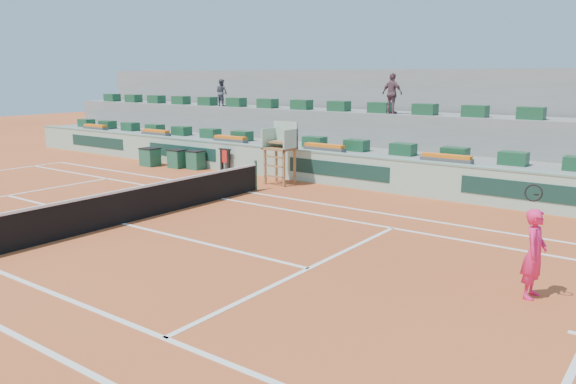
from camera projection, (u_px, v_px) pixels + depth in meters
name	position (u px, v px, depth m)	size (l,w,h in m)	color
ground	(123.00, 224.00, 15.97)	(90.00, 90.00, 0.00)	#AD4821
seating_tier_lower	(326.00, 159.00, 24.28)	(36.00, 4.00, 1.20)	gray
seating_tier_upper	(345.00, 139.00, 25.40)	(36.00, 2.40, 2.60)	gray
stadium_back_wall	(363.00, 117.00, 26.48)	(36.00, 0.40, 4.40)	gray
player_bag	(240.00, 174.00, 22.93)	(0.83, 0.37, 0.37)	#FC2067
spectator_left	(222.00, 93.00, 28.49)	(0.66, 0.51, 1.36)	#4B4C58
spectator_mid	(392.00, 94.00, 22.70)	(0.96, 0.40, 1.63)	#6D4952
court_lines	(123.00, 224.00, 15.97)	(23.89, 11.09, 0.01)	white
tennis_net	(122.00, 206.00, 15.87)	(0.10, 11.97, 1.10)	black
advertising_hoarding	(297.00, 164.00, 22.53)	(36.00, 0.34, 1.26)	#98C0A9
umpire_chair	(281.00, 144.00, 21.57)	(1.10, 0.90, 2.40)	brown
seat_row_lower	(315.00, 142.00, 23.41)	(32.90, 0.60, 0.44)	#18482A
seat_row_upper	(339.00, 106.00, 24.62)	(32.90, 0.60, 0.44)	#18482A
flower_planters	(274.00, 143.00, 23.66)	(26.80, 0.36, 0.28)	#4D4D4D
drink_cooler_a	(196.00, 160.00, 25.17)	(0.71, 0.61, 0.84)	#1B533B
drink_cooler_b	(177.00, 159.00, 25.55)	(0.73, 0.63, 0.84)	#1B533B
drink_cooler_c	(150.00, 157.00, 26.11)	(0.83, 0.72, 0.84)	#1B533B
towel_rack	(225.00, 158.00, 24.38)	(0.65, 0.11, 1.03)	black
tennis_player	(534.00, 253.00, 10.52)	(0.41, 0.88, 2.28)	#FC2067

